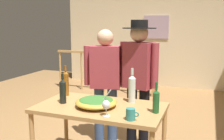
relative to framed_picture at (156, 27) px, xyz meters
name	(u,v)px	position (x,y,z in m)	size (l,w,h in m)	color
ground_plane	(112,130)	(-0.03, -3.15, -1.54)	(8.34, 8.34, 0.00)	olive
back_wall	(155,33)	(-0.03, 0.06, -0.16)	(4.92, 0.10, 2.76)	beige
framed_picture	(156,27)	(0.00, 0.00, 0.00)	(0.64, 0.03, 0.59)	#AC92A6
stair_railing	(122,67)	(-0.58, -1.03, -0.91)	(2.53, 0.10, 1.02)	#B2844C
tv_console	(129,78)	(-0.63, -0.29, -1.33)	(0.90, 0.40, 0.43)	#38281E
flat_screen_tv	(129,62)	(-0.63, -0.32, -0.89)	(0.48, 0.12, 0.37)	black
serving_table	(100,113)	(0.26, -4.27, -0.86)	(1.34, 0.76, 0.76)	#B2844C
salad_bowl	(96,102)	(0.23, -4.31, -0.73)	(0.44, 0.44, 0.22)	gold
wine_glass	(106,105)	(0.44, -4.54, -0.68)	(0.08, 0.08, 0.16)	silver
wine_bottle_clear	(132,88)	(0.54, -4.03, -0.62)	(0.08, 0.08, 0.38)	silver
wine_bottle_green	(156,101)	(0.85, -4.28, -0.66)	(0.06, 0.06, 0.31)	#1E5628
wine_bottle_dark	(63,91)	(-0.16, -4.32, -0.64)	(0.07, 0.07, 0.33)	black
wine_bottle_amber	(66,83)	(-0.29, -4.04, -0.63)	(0.07, 0.07, 0.37)	brown
mug_teal	(131,114)	(0.68, -4.55, -0.73)	(0.12, 0.09, 0.11)	teal
person_standing_left	(106,78)	(0.04, -3.56, -0.63)	(0.56, 0.31, 1.55)	#3D5684
person_standing_right	(138,74)	(0.49, -3.56, -0.55)	(0.52, 0.42, 1.66)	black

